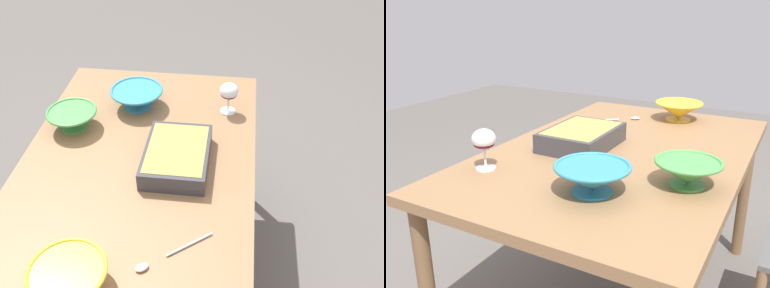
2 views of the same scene
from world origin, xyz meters
The scene contains 7 objects.
dining_table centered at (0.00, 0.00, 0.66)m, with size 1.47×0.93×0.73m.
wine_glass centered at (-0.42, 0.34, 0.83)m, with size 0.08×0.08×0.15m.
casserole_dish centered at (-0.04, 0.16, 0.78)m, with size 0.34×0.25×0.08m.
mixing_bowl centered at (-0.22, -0.32, 0.78)m, with size 0.21×0.21×0.09m.
small_bowl centered at (-0.41, -0.08, 0.78)m, with size 0.24×0.24×0.09m.
serving_bowl centered at (0.55, -0.07, 0.78)m, with size 0.23×0.23×0.09m.
serving_spoon centered at (0.42, 0.17, 0.74)m, with size 0.19×0.23×0.01m.
Camera 2 is at (-1.46, -0.60, 1.28)m, focal length 38.96 mm.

